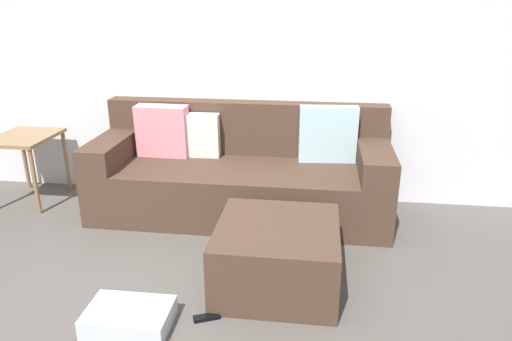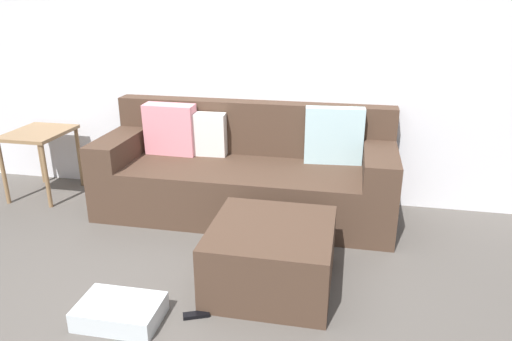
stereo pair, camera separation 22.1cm
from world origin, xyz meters
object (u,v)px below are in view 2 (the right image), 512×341
object	(u,v)px
couch_sectional	(245,174)
remote_by_storage_bin	(196,315)
side_table	(39,141)
ottoman	(271,256)
storage_bin	(120,312)

from	to	relation	value
couch_sectional	remote_by_storage_bin	size ratio (longest dim) A/B	15.89
couch_sectional	side_table	xyz separation A→B (m)	(-1.89, -0.02, 0.18)
ottoman	storage_bin	xyz separation A→B (m)	(-0.78, -0.53, -0.15)
side_table	couch_sectional	bearing A→B (deg)	0.63
ottoman	side_table	bearing A→B (deg)	155.54
couch_sectional	side_table	distance (m)	1.90
couch_sectional	remote_by_storage_bin	xyz separation A→B (m)	(0.05, -1.48, -0.32)
ottoman	remote_by_storage_bin	bearing A→B (deg)	-131.62
couch_sectional	side_table	world-z (taller)	couch_sectional
storage_bin	side_table	bearing A→B (deg)	134.05
ottoman	remote_by_storage_bin	size ratio (longest dim) A/B	5.08
remote_by_storage_bin	ottoman	bearing A→B (deg)	25.24
couch_sectional	storage_bin	size ratio (longest dim) A/B	5.17
couch_sectional	ottoman	xyz separation A→B (m)	(0.41, -1.07, -0.12)
side_table	remote_by_storage_bin	world-z (taller)	side_table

